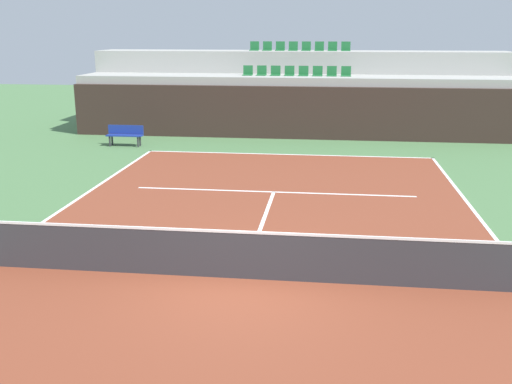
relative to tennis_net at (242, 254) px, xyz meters
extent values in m
plane|color=#477042|center=(0.00, 0.00, -0.51)|extent=(80.00, 80.00, 0.00)
cube|color=brown|center=(0.00, 0.00, -0.50)|extent=(11.00, 24.00, 0.01)
cube|color=white|center=(0.00, 11.95, -0.50)|extent=(11.00, 0.10, 0.00)
cube|color=white|center=(0.00, 6.40, -0.50)|extent=(8.26, 0.10, 0.00)
cube|color=white|center=(0.00, 3.20, -0.50)|extent=(0.10, 6.40, 0.00)
cube|color=#33231E|center=(0.00, 15.52, 0.63)|extent=(19.89, 0.30, 2.28)
cube|color=#9E9E99|center=(0.00, 16.87, 0.81)|extent=(19.89, 2.40, 2.64)
cube|color=#9E9E99|center=(0.00, 19.27, 1.33)|extent=(19.89, 2.40, 3.67)
cube|color=#1E6633|center=(-2.23, 16.87, 2.15)|extent=(0.44, 0.44, 0.04)
cube|color=#1E6633|center=(-2.23, 17.07, 2.37)|extent=(0.44, 0.04, 0.40)
cube|color=#1E6633|center=(-1.59, 16.87, 2.15)|extent=(0.44, 0.44, 0.04)
cube|color=#1E6633|center=(-1.59, 17.07, 2.37)|extent=(0.44, 0.04, 0.40)
cube|color=#1E6633|center=(-0.96, 16.87, 2.15)|extent=(0.44, 0.44, 0.04)
cube|color=#1E6633|center=(-0.96, 17.07, 2.37)|extent=(0.44, 0.04, 0.40)
cube|color=#1E6633|center=(-0.32, 16.87, 2.15)|extent=(0.44, 0.44, 0.04)
cube|color=#1E6633|center=(-0.32, 17.07, 2.37)|extent=(0.44, 0.04, 0.40)
cube|color=#1E6633|center=(0.32, 16.87, 2.15)|extent=(0.44, 0.44, 0.04)
cube|color=#1E6633|center=(0.32, 17.07, 2.37)|extent=(0.44, 0.04, 0.40)
cube|color=#1E6633|center=(0.96, 16.87, 2.15)|extent=(0.44, 0.44, 0.04)
cube|color=#1E6633|center=(0.96, 17.07, 2.37)|extent=(0.44, 0.04, 0.40)
cube|color=#1E6633|center=(1.59, 16.87, 2.15)|extent=(0.44, 0.44, 0.04)
cube|color=#1E6633|center=(1.59, 17.07, 2.37)|extent=(0.44, 0.04, 0.40)
cube|color=#1E6633|center=(2.23, 16.87, 2.15)|extent=(0.44, 0.44, 0.04)
cube|color=#1E6633|center=(2.23, 17.07, 2.37)|extent=(0.44, 0.04, 0.40)
cube|color=#1E6633|center=(-2.23, 19.27, 3.18)|extent=(0.44, 0.44, 0.04)
cube|color=#1E6633|center=(-2.23, 19.47, 3.40)|extent=(0.44, 0.04, 0.40)
cube|color=#1E6633|center=(-1.59, 19.27, 3.18)|extent=(0.44, 0.44, 0.04)
cube|color=#1E6633|center=(-1.59, 19.47, 3.40)|extent=(0.44, 0.04, 0.40)
cube|color=#1E6633|center=(-0.96, 19.27, 3.18)|extent=(0.44, 0.44, 0.04)
cube|color=#1E6633|center=(-0.96, 19.47, 3.40)|extent=(0.44, 0.04, 0.40)
cube|color=#1E6633|center=(-0.32, 19.27, 3.18)|extent=(0.44, 0.44, 0.04)
cube|color=#1E6633|center=(-0.32, 19.47, 3.40)|extent=(0.44, 0.04, 0.40)
cube|color=#1E6633|center=(0.32, 19.27, 3.18)|extent=(0.44, 0.44, 0.04)
cube|color=#1E6633|center=(0.32, 19.47, 3.40)|extent=(0.44, 0.04, 0.40)
cube|color=#1E6633|center=(0.96, 19.27, 3.18)|extent=(0.44, 0.44, 0.04)
cube|color=#1E6633|center=(0.96, 19.47, 3.40)|extent=(0.44, 0.04, 0.40)
cube|color=#1E6633|center=(1.59, 19.27, 3.18)|extent=(0.44, 0.44, 0.04)
cube|color=#1E6633|center=(1.59, 19.47, 3.40)|extent=(0.44, 0.04, 0.40)
cube|color=#1E6633|center=(2.23, 19.27, 3.18)|extent=(0.44, 0.44, 0.04)
cube|color=#1E6633|center=(2.23, 19.47, 3.40)|extent=(0.44, 0.04, 0.40)
cube|color=#333338|center=(0.00, 0.00, -0.04)|extent=(10.90, 0.02, 0.92)
cube|color=white|center=(0.00, 0.00, 0.45)|extent=(10.90, 0.04, 0.05)
cube|color=navy|center=(-6.80, 12.89, -0.06)|extent=(1.50, 0.40, 0.05)
cube|color=navy|center=(-6.80, 13.07, 0.16)|extent=(1.50, 0.04, 0.36)
cube|color=#2D2D33|center=(-7.40, 12.75, -0.30)|extent=(0.06, 0.06, 0.42)
cube|color=#2D2D33|center=(-6.20, 12.75, -0.30)|extent=(0.06, 0.06, 0.42)
cube|color=#2D2D33|center=(-7.40, 13.03, -0.30)|extent=(0.06, 0.06, 0.42)
cube|color=#2D2D33|center=(-6.20, 13.03, -0.30)|extent=(0.06, 0.06, 0.42)
camera|label=1|loc=(1.58, -10.50, 4.12)|focal=41.75mm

